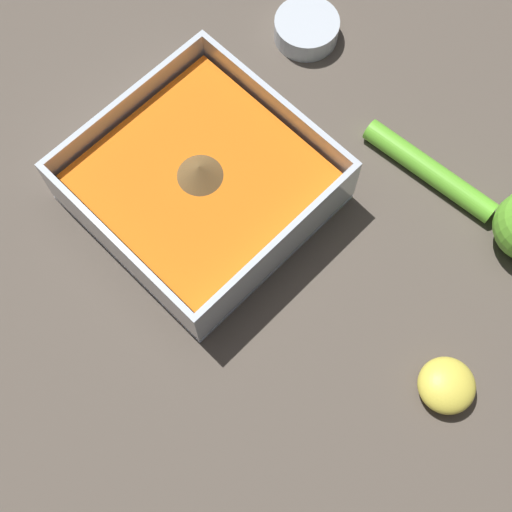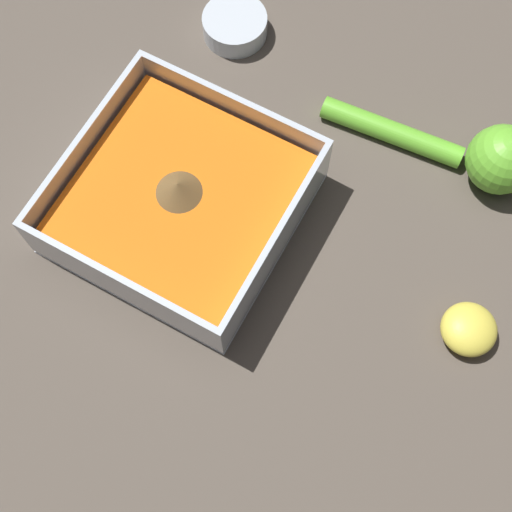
{
  "view_description": "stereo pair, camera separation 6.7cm",
  "coord_description": "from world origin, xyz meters",
  "views": [
    {
      "loc": [
        -0.28,
        0.21,
        0.66
      ],
      "look_at": [
        -0.11,
        0.04,
        0.04
      ],
      "focal_mm": 50.0,
      "sensor_mm": 36.0,
      "label": 1
    },
    {
      "loc": [
        -0.22,
        0.25,
        0.66
      ],
      "look_at": [
        -0.11,
        0.04,
        0.04
      ],
      "focal_mm": 50.0,
      "sensor_mm": 36.0,
      "label": 2
    }
  ],
  "objects": [
    {
      "name": "ground_plane",
      "position": [
        0.0,
        0.0,
        0.0
      ],
      "size": [
        4.0,
        4.0,
        0.0
      ],
      "primitive_type": "plane",
      "color": "brown"
    },
    {
      "name": "square_dish",
      "position": [
        -0.02,
        0.02,
        0.03
      ],
      "size": [
        0.22,
        0.22,
        0.07
      ],
      "color": "silver",
      "rests_on": "ground_plane"
    },
    {
      "name": "spice_bowl",
      "position": [
        0.05,
        -0.2,
        0.01
      ],
      "size": [
        0.07,
        0.07,
        0.03
      ],
      "color": "silver",
      "rests_on": "ground_plane"
    },
    {
      "name": "lemon_squeezer",
      "position": [
        -0.25,
        -0.17,
        0.03
      ],
      "size": [
        0.22,
        0.07,
        0.07
      ],
      "rotation": [
        0.0,
        0.0,
        3.22
      ],
      "color": "#6BC633",
      "rests_on": "ground_plane"
    },
    {
      "name": "lemon_half",
      "position": [
        -0.32,
        -0.0,
        0.01
      ],
      "size": [
        0.05,
        0.05,
        0.03
      ],
      "color": "#EFDB4C",
      "rests_on": "ground_plane"
    }
  ]
}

